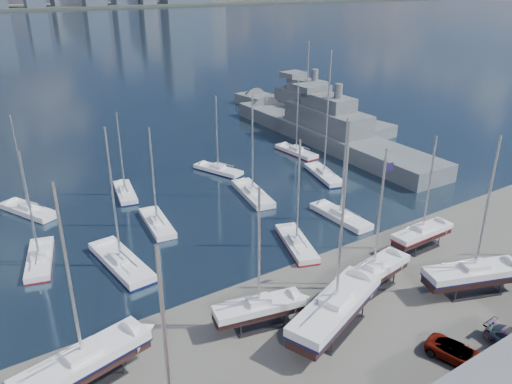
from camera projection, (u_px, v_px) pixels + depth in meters
ground at (348, 317)px, 44.95m from camera, size 1400.00×1400.00×0.00m
sailboat_cradle_0 at (84, 362)px, 36.69m from camera, size 10.55×4.96×16.42m
sailboat_cradle_2 at (259, 308)px, 43.04m from camera, size 8.24×3.84×13.20m
sailboat_cradle_3 at (336, 308)px, 42.56m from camera, size 11.99×7.09×18.52m
sailboat_cradle_4 at (373, 271)px, 48.33m from camera, size 9.07×3.76×14.49m
sailboat_cradle_5 at (473, 274)px, 47.80m from camera, size 10.12×5.92×15.81m
sailboat_cradle_6 at (422, 233)px, 55.77m from camera, size 8.04×2.31×13.20m
sailboat_moored_1 at (40, 260)px, 53.52m from camera, size 4.75×9.19×13.23m
sailboat_moored_2 at (29, 211)px, 64.83m from camera, size 6.13×9.32×13.72m
sailboat_moored_3 at (121, 264)px, 52.87m from camera, size 3.88×10.90×15.98m
sailboat_moored_4 at (157, 224)px, 61.46m from camera, size 3.60×8.96×13.15m
sailboat_moored_5 at (125, 193)px, 70.39m from camera, size 3.92×8.60×12.42m
sailboat_moored_6 at (296, 244)px, 56.72m from camera, size 5.26×9.24×13.32m
sailboat_moored_7 at (253, 195)px, 69.80m from camera, size 4.64×10.26×14.96m
sailboat_moored_8 at (218, 170)px, 78.76m from camera, size 5.24×8.78×12.69m
sailboat_moored_9 at (340, 217)px, 63.22m from camera, size 2.59×9.15×13.81m
sailboat_moored_10 at (324, 176)px, 76.66m from camera, size 5.03×9.79×14.09m
sailboat_moored_11 at (296, 152)px, 87.12m from camera, size 2.97×9.09×13.42m
naval_ship_east at (326, 134)px, 92.82m from camera, size 10.49×52.14×18.67m
naval_ship_west at (306, 111)px, 109.32m from camera, size 11.03×43.64×17.89m
car_c at (458, 353)px, 39.58m from camera, size 3.58×5.48×1.40m
flagpole at (380, 216)px, 46.98m from camera, size 1.14×0.12×12.99m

